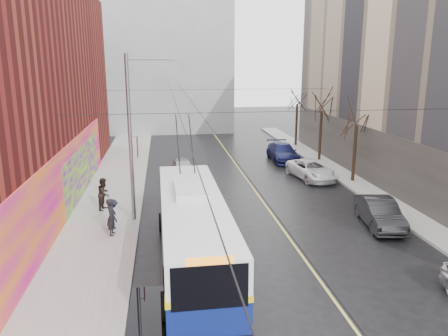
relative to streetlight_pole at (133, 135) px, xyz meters
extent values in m
plane|color=black|center=(6.14, -10.00, -4.85)|extent=(140.00, 140.00, 0.00)
cube|color=gray|center=(-1.86, 2.00, -4.77)|extent=(4.00, 60.00, 0.15)
cube|color=gray|center=(15.14, 2.00, -4.77)|extent=(2.00, 60.00, 0.15)
cube|color=#BFB74C|center=(7.64, 4.00, -4.84)|extent=(0.12, 50.00, 0.01)
cube|color=#CE0497|center=(-3.82, 0.00, -2.85)|extent=(0.08, 28.00, 4.00)
cube|color=#7405A5|center=(-3.78, 6.00, -3.25)|extent=(0.06, 12.00, 3.20)
cube|color=#4C4742|center=(16.11, 4.00, -2.85)|extent=(0.06, 36.00, 4.00)
cube|color=gray|center=(0.14, 35.00, 4.15)|extent=(20.00, 12.00, 18.00)
cylinder|color=slate|center=(-0.16, 0.00, -0.35)|extent=(0.20, 0.20, 9.00)
cube|color=maroon|center=(0.19, 0.00, -0.65)|extent=(0.04, 0.60, 1.10)
cylinder|color=slate|center=(1.04, 0.00, 3.85)|extent=(2.40, 0.10, 0.10)
cube|color=slate|center=(2.14, 0.00, 3.75)|extent=(0.50, 0.22, 0.12)
cylinder|color=black|center=(2.34, 5.00, 1.35)|extent=(0.02, 60.00, 0.02)
cylinder|color=black|center=(3.34, 5.00, 1.35)|extent=(0.02, 60.00, 0.02)
cylinder|color=black|center=(6.14, -4.00, 1.55)|extent=(18.00, 0.02, 0.02)
cylinder|color=black|center=(6.14, 12.00, 1.55)|extent=(18.00, 0.02, 0.02)
cylinder|color=black|center=(15.14, 6.00, -2.75)|extent=(0.24, 0.24, 4.20)
cylinder|color=black|center=(15.14, 13.00, -2.61)|extent=(0.24, 0.24, 4.48)
cylinder|color=black|center=(15.14, 20.00, -2.66)|extent=(0.24, 0.24, 4.37)
cube|color=black|center=(1.24, -9.08, -4.84)|extent=(2.15, 3.49, 0.01)
ellipsoid|color=slate|center=(4.63, -0.60, 1.57)|extent=(0.44, 0.20, 0.12)
ellipsoid|color=slate|center=(6.42, -0.59, 3.08)|extent=(0.44, 0.20, 0.12)
ellipsoid|color=slate|center=(1.32, -0.12, 1.94)|extent=(0.44, 0.20, 0.12)
cube|color=#0B1757|center=(2.70, -5.65, -3.90)|extent=(2.75, 12.01, 1.50)
cube|color=silver|center=(2.70, -5.65, -2.50)|extent=(2.75, 12.01, 1.30)
cube|color=gold|center=(2.70, -5.65, -3.15)|extent=(2.79, 12.05, 0.22)
cube|color=black|center=(2.78, -11.65, -2.65)|extent=(2.30, 0.07, 1.40)
cube|color=black|center=(2.62, 0.35, -2.65)|extent=(2.30, 0.07, 1.20)
cube|color=black|center=(1.38, -5.66, -2.60)|extent=(0.18, 10.98, 1.00)
cube|color=black|center=(4.01, -5.63, -2.60)|extent=(0.18, 10.98, 1.00)
cube|color=silver|center=(2.68, -4.65, -1.70)|extent=(1.44, 3.01, 0.30)
cylinder|color=black|center=(1.45, -9.66, -4.35)|extent=(0.31, 1.00, 1.00)
cylinder|color=black|center=(4.05, -9.62, -4.35)|extent=(0.31, 1.00, 1.00)
cylinder|color=black|center=(1.35, -1.67, -4.35)|extent=(0.31, 1.00, 1.00)
cylinder|color=black|center=(3.94, -1.64, -4.35)|extent=(0.31, 1.00, 1.00)
cylinder|color=black|center=(2.29, -1.16, -0.25)|extent=(0.11, 3.47, 2.45)
cylinder|color=black|center=(2.99, -1.15, -0.25)|extent=(0.11, 3.47, 2.45)
imported|color=#232326|center=(12.87, -2.45, -4.10)|extent=(2.25, 4.71, 1.49)
imported|color=white|center=(12.50, 7.39, -4.15)|extent=(3.05, 5.29, 1.39)
imported|color=#16194D|center=(11.96, 13.56, -4.08)|extent=(2.29, 5.36, 1.54)
imported|color=#9F9EA3|center=(2.93, 9.35, -4.14)|extent=(1.92, 4.25, 1.42)
imported|color=black|center=(-1.12, -2.08, -3.76)|extent=(0.52, 0.73, 1.88)
imported|color=black|center=(-1.96, 1.93, -3.75)|extent=(0.93, 1.08, 1.90)
imported|color=black|center=(-1.13, -1.20, -3.92)|extent=(0.87, 1.14, 1.56)
camera|label=1|loc=(1.59, -23.09, 3.76)|focal=35.00mm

